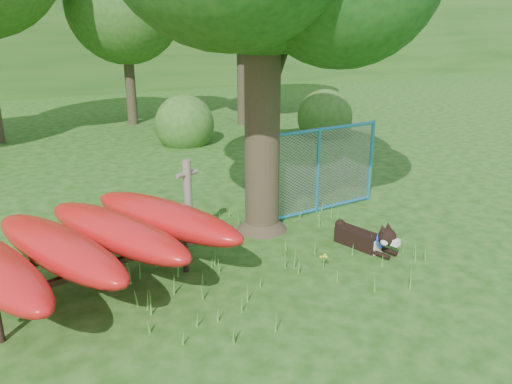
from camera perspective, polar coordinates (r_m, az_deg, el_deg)
ground at (r=7.04m, az=3.33°, el=-10.74°), size 80.00×80.00×0.00m
wooden_post at (r=8.08m, az=-7.74°, el=-1.01°), size 0.39×0.19×1.44m
kayak_rack at (r=6.90m, az=-18.68°, el=-5.15°), size 3.97×3.55×1.02m
husky_dog at (r=8.22m, az=12.69°, el=-5.19°), size 0.52×1.24×0.55m
fence_section at (r=9.51m, az=7.08°, el=2.41°), size 2.82×0.25×2.75m
wildflower_clump at (r=7.47m, az=7.76°, el=-7.43°), size 0.11×0.09×0.23m
bg_tree_c at (r=18.82m, az=-14.83°, el=19.93°), size 4.00×4.00×6.12m
shrub_right at (r=16.78m, az=7.78°, el=6.47°), size 1.80×1.80×1.80m
shrub_mid at (r=15.53m, az=-8.07°, el=5.49°), size 1.80×1.80×1.80m
wooded_hillside at (r=33.35m, az=-24.05°, el=16.18°), size 80.00×12.00×6.00m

